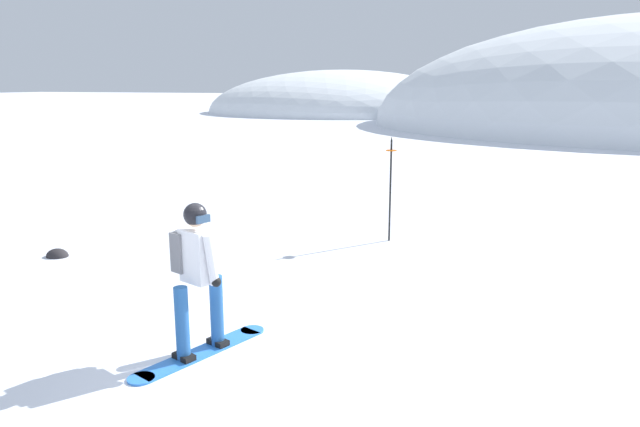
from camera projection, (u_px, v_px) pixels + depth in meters
The scene contains 5 objects.
ground_plane at pixel (250, 357), 6.50m from camera, with size 300.00×300.00×0.00m, color white.
ridge_peak_far at pixel (342, 113), 59.86m from camera, with size 27.26×24.53×8.46m.
snowboarder_main at pixel (196, 274), 6.42m from camera, with size 0.81×1.75×1.71m.
piste_marker_near at pixel (390, 182), 11.07m from camera, with size 0.20×0.20×1.99m.
rock_dark at pixel (57, 256), 10.28m from camera, with size 0.40×0.34×0.28m.
Camera 1 is at (2.76, -5.39, 2.95)m, focal length 33.20 mm.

